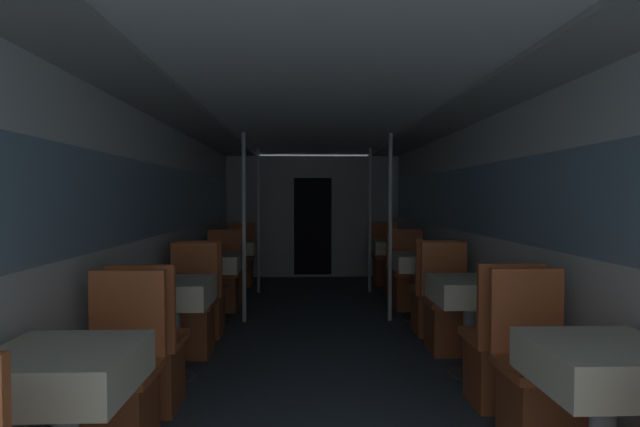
{
  "coord_description": "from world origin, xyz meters",
  "views": [
    {
      "loc": [
        -0.14,
        -1.07,
        1.36
      ],
      "look_at": [
        -0.01,
        3.22,
        1.22
      ],
      "focal_mm": 28.0,
      "sensor_mm": 36.0,
      "label": 1
    }
  ],
  "objects_px": {
    "chair_left_far_3": "(241,266)",
    "chair_right_far_2": "(409,284)",
    "chair_right_far_0": "(539,393)",
    "support_pole_right_2": "(390,227)",
    "dining_table_left_0": "(64,380)",
    "dining_table_left_1": "(173,297)",
    "chair_left_far_0": "(118,399)",
    "support_pole_left_3": "(258,220)",
    "chair_left_near_3": "(229,278)",
    "chair_left_near_2": "(203,306)",
    "chair_right_near_2": "(433,305)",
    "chair_right_far_1": "(449,318)",
    "dining_table_right_0": "(604,374)",
    "chair_left_far_2": "(223,285)",
    "chair_right_near_1": "(500,361)",
    "support_pole_left_2": "(244,228)",
    "chair_right_far_3": "(386,265)",
    "dining_table_left_3": "(235,250)",
    "chair_left_far_1": "(191,320)",
    "chair_right_near_3": "(400,277)",
    "dining_table_right_2": "(420,265)",
    "dining_table_right_3": "(392,249)",
    "dining_table_left_2": "(214,266)",
    "chair_left_near_1": "(150,364)",
    "dining_table_right_1": "(471,296)"
  },
  "relations": [
    {
      "from": "dining_table_left_2",
      "to": "chair_right_near_2",
      "type": "relative_size",
      "value": 0.78
    },
    {
      "from": "chair_left_near_2",
      "to": "chair_left_far_2",
      "type": "xyz_separation_m",
      "value": [
        0.0,
        1.15,
        0.0
      ]
    },
    {
      "from": "support_pole_left_3",
      "to": "dining_table_right_2",
      "type": "xyz_separation_m",
      "value": [
        1.93,
        -1.69,
        -0.42
      ]
    },
    {
      "from": "chair_right_far_0",
      "to": "support_pole_right_2",
      "type": "bearing_deg",
      "value": -83.33
    },
    {
      "from": "chair_left_far_2",
      "to": "chair_right_near_3",
      "type": "relative_size",
      "value": 1.0
    },
    {
      "from": "support_pole_left_3",
      "to": "dining_table_right_3",
      "type": "xyz_separation_m",
      "value": [
        1.93,
        0.0,
        -0.42
      ]
    },
    {
      "from": "dining_table_left_1",
      "to": "chair_right_far_1",
      "type": "xyz_separation_m",
      "value": [
        2.26,
        0.58,
        -0.31
      ]
    },
    {
      "from": "chair_right_near_1",
      "to": "chair_right_near_3",
      "type": "height_order",
      "value": "same"
    },
    {
      "from": "dining_table_left_0",
      "to": "dining_table_left_1",
      "type": "bearing_deg",
      "value": 90.0
    },
    {
      "from": "chair_left_far_3",
      "to": "support_pole_left_3",
      "type": "relative_size",
      "value": 0.46
    },
    {
      "from": "chair_left_near_2",
      "to": "chair_right_near_1",
      "type": "relative_size",
      "value": 1.0
    },
    {
      "from": "chair_right_far_0",
      "to": "chair_left_near_3",
      "type": "bearing_deg",
      "value": -60.11
    },
    {
      "from": "dining_table_left_0",
      "to": "dining_table_right_1",
      "type": "distance_m",
      "value": 2.82
    },
    {
      "from": "chair_left_far_2",
      "to": "support_pole_left_2",
      "type": "bearing_deg",
      "value": 119.7
    },
    {
      "from": "chair_left_far_0",
      "to": "chair_left_near_2",
      "type": "relative_size",
      "value": 1.0
    },
    {
      "from": "dining_table_left_3",
      "to": "chair_right_far_3",
      "type": "xyz_separation_m",
      "value": [
        2.26,
        0.58,
        -0.31
      ]
    },
    {
      "from": "chair_right_far_1",
      "to": "chair_right_near_1",
      "type": "bearing_deg",
      "value": 90.0
    },
    {
      "from": "chair_left_far_1",
      "to": "chair_right_near_1",
      "type": "relative_size",
      "value": 1.0
    },
    {
      "from": "dining_table_left_3",
      "to": "chair_right_near_2",
      "type": "height_order",
      "value": "chair_right_near_2"
    },
    {
      "from": "chair_left_far_3",
      "to": "chair_right_far_2",
      "type": "bearing_deg",
      "value": 143.14
    },
    {
      "from": "chair_left_far_2",
      "to": "chair_left_far_0",
      "type": "bearing_deg",
      "value": 90.0
    },
    {
      "from": "support_pole_left_3",
      "to": "chair_right_far_3",
      "type": "height_order",
      "value": "support_pole_left_3"
    },
    {
      "from": "chair_right_near_2",
      "to": "support_pole_right_2",
      "type": "distance_m",
      "value": 0.99
    },
    {
      "from": "chair_left_near_1",
      "to": "dining_table_right_0",
      "type": "height_order",
      "value": "chair_left_near_1"
    },
    {
      "from": "dining_table_right_0",
      "to": "support_pole_right_2",
      "type": "relative_size",
      "value": 0.36
    },
    {
      "from": "chair_left_near_3",
      "to": "chair_left_near_2",
      "type": "bearing_deg",
      "value": -90.0
    },
    {
      "from": "chair_left_far_0",
      "to": "support_pole_left_2",
      "type": "height_order",
      "value": "support_pole_left_2"
    },
    {
      "from": "chair_right_far_1",
      "to": "support_pole_right_2",
      "type": "distance_m",
      "value": 1.38
    },
    {
      "from": "dining_table_right_3",
      "to": "chair_right_far_1",
      "type": "bearing_deg",
      "value": -90.0
    },
    {
      "from": "dining_table_right_2",
      "to": "dining_table_right_0",
      "type": "bearing_deg",
      "value": -90.0
    },
    {
      "from": "chair_right_far_1",
      "to": "support_pole_right_2",
      "type": "xyz_separation_m",
      "value": [
        -0.33,
        1.12,
        0.73
      ]
    },
    {
      "from": "chair_left_far_3",
      "to": "support_pole_right_2",
      "type": "relative_size",
      "value": 0.46
    },
    {
      "from": "dining_table_right_0",
      "to": "chair_right_far_1",
      "type": "relative_size",
      "value": 0.78
    },
    {
      "from": "chair_right_near_2",
      "to": "dining_table_right_0",
      "type": "bearing_deg",
      "value": -90.0
    },
    {
      "from": "support_pole_left_3",
      "to": "chair_right_near_2",
      "type": "xyz_separation_m",
      "value": [
        1.93,
        -2.27,
        -0.73
      ]
    },
    {
      "from": "chair_left_far_1",
      "to": "chair_right_far_1",
      "type": "xyz_separation_m",
      "value": [
        2.26,
        0.0,
        0.0
      ]
    },
    {
      "from": "chair_left_far_0",
      "to": "support_pole_left_3",
      "type": "height_order",
      "value": "support_pole_left_3"
    },
    {
      "from": "chair_right_far_0",
      "to": "support_pole_right_2",
      "type": "relative_size",
      "value": 0.46
    },
    {
      "from": "support_pole_left_2",
      "to": "dining_table_right_1",
      "type": "bearing_deg",
      "value": -41.26
    },
    {
      "from": "support_pole_right_2",
      "to": "support_pole_left_2",
      "type": "bearing_deg",
      "value": 180.0
    },
    {
      "from": "chair_left_far_2",
      "to": "chair_right_near_2",
      "type": "height_order",
      "value": "same"
    },
    {
      "from": "chair_left_near_2",
      "to": "chair_right_near_2",
      "type": "bearing_deg",
      "value": 0.0
    },
    {
      "from": "chair_left_near_3",
      "to": "chair_right_near_2",
      "type": "bearing_deg",
      "value": -36.86
    },
    {
      "from": "support_pole_right_2",
      "to": "chair_left_near_3",
      "type": "bearing_deg",
      "value": 149.93
    },
    {
      "from": "support_pole_left_2",
      "to": "dining_table_right_0",
      "type": "relative_size",
      "value": 2.78
    },
    {
      "from": "chair_left_far_1",
      "to": "chair_left_far_3",
      "type": "height_order",
      "value": "same"
    },
    {
      "from": "dining_table_left_2",
      "to": "chair_right_near_1",
      "type": "height_order",
      "value": "chair_right_near_1"
    },
    {
      "from": "chair_left_far_3",
      "to": "support_pole_left_3",
      "type": "bearing_deg",
      "value": 119.7
    },
    {
      "from": "chair_right_near_3",
      "to": "chair_right_far_2",
      "type": "bearing_deg",
      "value": -90.0
    },
    {
      "from": "support_pole_left_3",
      "to": "dining_table_right_2",
      "type": "distance_m",
      "value": 2.6
    }
  ]
}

